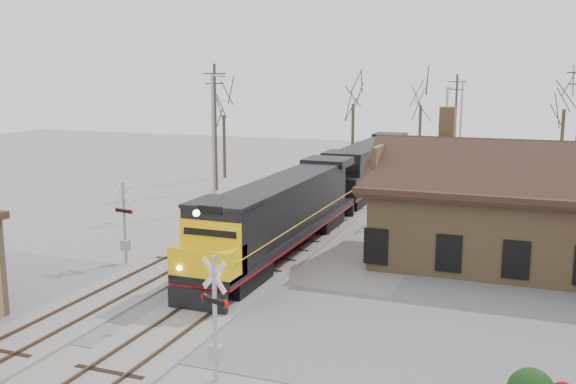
# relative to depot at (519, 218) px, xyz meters

# --- Properties ---
(ground) EXTENTS (140.00, 140.00, 0.00)m
(ground) POSITION_rel_depot_xyz_m (-11.99, -12.00, -2.41)
(ground) COLOR gray
(ground) RESTS_ON ground
(road) EXTENTS (60.00, 9.00, 0.03)m
(road) POSITION_rel_depot_xyz_m (-11.99, -12.00, -2.39)
(road) COLOR slate
(road) RESTS_ON ground
(track_main) EXTENTS (3.40, 90.00, 0.24)m
(track_main) POSITION_rel_depot_xyz_m (-11.99, 3.00, -2.34)
(track_main) COLOR gray
(track_main) RESTS_ON ground
(track_siding) EXTENTS (3.40, 90.00, 0.24)m
(track_siding) POSITION_rel_depot_xyz_m (-16.49, 3.00, -2.34)
(track_siding) COLOR gray
(track_siding) RESTS_ON ground
(depot) EXTENTS (15.20, 9.31, 7.90)m
(depot) POSITION_rel_depot_xyz_m (0.00, 0.00, 0.00)
(depot) COLOR #92734B
(depot) RESTS_ON ground
(locomotive_lead) EXTENTS (2.86, 19.15, 4.25)m
(locomotive_lead) POSITION_rel_depot_xyz_m (-11.99, -3.12, -0.18)
(locomotive_lead) COLOR black
(locomotive_lead) RESTS_ON ground
(locomotive_trailing) EXTENTS (2.86, 19.15, 4.02)m
(locomotive_trailing) POSITION_rel_depot_xyz_m (-11.99, 16.31, -0.18)
(locomotive_trailing) COLOR black
(locomotive_trailing) RESTS_ON ground
(crossbuck_near) EXTENTS (1.13, 0.48, 4.12)m
(crossbuck_near) POSITION_rel_depot_xyz_m (-8.58, -17.09, -0.48)
(crossbuck_near) COLOR #A5A8AD
(crossbuck_near) RESTS_ON ground
(crossbuck_far) EXTENTS (1.21, 0.33, 4.27)m
(crossbuck_far) POSITION_rel_depot_xyz_m (-18.86, -7.17, -0.42)
(crossbuck_far) COLOR #A5A8AD
(crossbuck_far) RESTS_ON ground
(streetlight_a) EXTENTS (0.25, 2.04, 9.65)m
(streetlight_a) POSITION_rel_depot_xyz_m (-20.65, 6.35, 2.96)
(streetlight_a) COLOR #A5A8AD
(streetlight_a) RESTS_ON ground
(streetlight_b) EXTENTS (0.25, 2.04, 8.83)m
(streetlight_b) POSITION_rel_depot_xyz_m (-5.16, 10.65, 2.54)
(streetlight_b) COLOR #A5A8AD
(streetlight_b) RESTS_ON ground
(streetlight_c) EXTENTS (0.25, 2.04, 9.21)m
(streetlight_c) POSITION_rel_depot_xyz_m (-5.20, 20.67, 2.74)
(streetlight_c) COLOR #A5A8AD
(streetlight_c) RESTS_ON ground
(utility_pole_a) EXTENTS (2.00, 0.24, 10.50)m
(utility_pole_a) POSITION_rel_depot_xyz_m (-24.26, 13.63, 3.07)
(utility_pole_a) COLOR #382D23
(utility_pole_a) RESTS_ON ground
(utility_pole_b) EXTENTS (2.00, 0.24, 9.69)m
(utility_pole_b) POSITION_rel_depot_xyz_m (-7.33, 36.00, 2.66)
(utility_pole_b) COLOR #382D23
(utility_pole_b) RESTS_ON ground
(tree_a) EXTENTS (3.93, 3.93, 9.63)m
(tree_a) POSITION_rel_depot_xyz_m (-26.69, 20.07, 4.44)
(tree_a) COLOR #382D23
(tree_a) RESTS_ON ground
(tree_b) EXTENTS (4.51, 4.51, 11.05)m
(tree_b) POSITION_rel_depot_xyz_m (-16.36, 27.97, 5.46)
(tree_b) COLOR #382D23
(tree_b) RESTS_ON ground
(tree_c) EXTENTS (4.29, 4.29, 10.51)m
(tree_c) POSITION_rel_depot_xyz_m (-10.87, 35.06, 5.07)
(tree_c) COLOR #382D23
(tree_c) RESTS_ON ground
(tree_d) EXTENTS (4.42, 4.42, 10.83)m
(tree_d) POSITION_rel_depot_xyz_m (2.87, 27.76, 5.31)
(tree_d) COLOR #382D23
(tree_d) RESTS_ON ground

